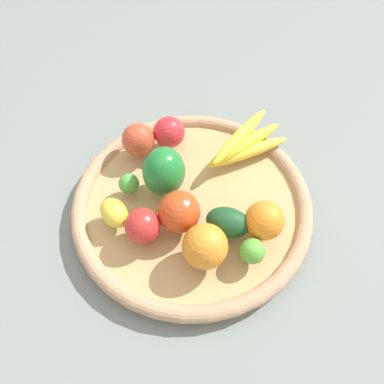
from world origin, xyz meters
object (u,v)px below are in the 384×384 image
Objects in this scene: avocado at (228,222)px; apple_2 at (138,140)px; lime_0 at (252,251)px; apple_3 at (179,212)px; banana_bunch at (244,144)px; orange_0 at (264,220)px; bell_pepper at (164,171)px; lemon_0 at (114,213)px; orange_1 at (205,246)px; apple_0 at (169,132)px; lime_1 at (129,184)px; apple_1 at (143,226)px.

avocado is 1.17× the size of apple_2.
apple_3 is at bearing 31.48° from lime_0.
apple_3 reaches higher than banana_bunch.
bell_pepper reaches higher than orange_0.
orange_0 is at bearing -158.88° from apple_2.
apple_3 reaches higher than lemon_0.
avocado is at bearing -129.69° from apple_3.
bell_pepper is (0.21, 0.06, 0.03)m from lime_0.
apple_2 is at bearing -1.49° from orange_1.
orange_1 reaches higher than apple_3.
lime_0 is at bearing -122.03° from bell_pepper.
apple_0 is at bearing -0.43° from lime_0.
apple_0 reaches higher than lime_1.
apple_1 is at bearing 156.95° from apple_2.
avocado is (-0.06, -0.07, -0.01)m from apple_3.
apple_2 is (0.13, -0.11, 0.01)m from lemon_0.
apple_1 is at bearing 38.34° from orange_1.
orange_0 is 0.28m from apple_0.
apple_2 is (0.25, 0.06, 0.01)m from avocado.
bell_pepper is at bearing -80.10° from lemon_0.
orange_1 is at bearing 178.51° from apple_2.
apple_2 reaches higher than apple_1.
banana_bunch is 2.81× the size of apple_2.
orange_0 is 0.06m from lime_0.
orange_1 is (0.01, 0.12, 0.00)m from orange_0.
apple_1 is 0.11m from bell_pepper.
orange_1 is at bearing -164.79° from lime_1.
apple_1 is at bearing 47.05° from lime_0.
apple_3 reaches higher than lime_0.
apple_2 is at bearing 59.16° from banana_bunch.
apple_1 is (-0.08, 0.27, 0.01)m from banana_bunch.
avocado is (-0.14, -0.05, -0.02)m from bell_pepper.
lime_1 is 0.59× the size of apple_2.
apple_2 is (0.20, -0.01, -0.00)m from apple_3.
lime_0 is at bearing 125.30° from orange_0.
lime_0 is (-0.12, -0.08, -0.02)m from apple_3.
apple_1 is 0.15m from avocado.
lime_0 is at bearing 179.57° from apple_0.
bell_pepper is (0.17, -0.01, 0.01)m from orange_1.
lime_0 is 0.71× the size of apple_1.
apple_1 is 0.64× the size of bell_pepper.
apple_3 is 1.70× the size of lime_0.
apple_3 is 0.07m from apple_1.
lemon_0 is 0.80× the size of orange_1.
orange_1 reaches higher than lime_1.
apple_0 is (0.12, -0.18, 0.01)m from lemon_0.
avocado reaches higher than banana_bunch.
apple_2 is (0.01, 0.07, 0.00)m from apple_0.
lemon_0 is 0.18m from orange_1.
orange_0 is 0.70× the size of bell_pepper.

